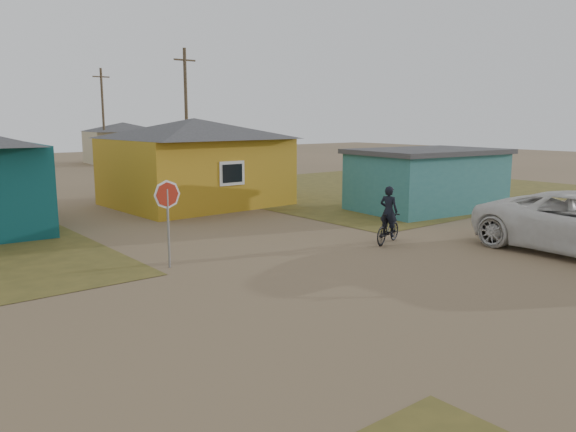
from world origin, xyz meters
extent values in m
plane|color=#7A6346|center=(0.00, 0.00, 0.00)|extent=(120.00, 120.00, 0.00)
cube|color=brown|center=(14.00, 13.00, 0.01)|extent=(20.00, 18.00, 0.00)
cube|color=#B98A1C|center=(2.50, 14.00, 1.50)|extent=(7.21, 6.24, 3.00)
pyramid|color=#353437|center=(2.50, 14.00, 3.45)|extent=(7.72, 6.76, 0.90)
cube|color=silver|center=(2.50, 10.97, 1.65)|extent=(1.20, 0.06, 1.00)
cube|color=black|center=(2.50, 10.94, 1.65)|extent=(0.95, 0.04, 0.75)
cube|color=#377A78|center=(9.50, 6.50, 1.20)|extent=(6.39, 4.61, 2.40)
cube|color=#353437|center=(9.50, 6.50, 2.50)|extent=(6.71, 4.93, 0.20)
cube|color=tan|center=(10.00, 40.00, 1.40)|extent=(6.41, 5.50, 2.80)
pyramid|color=#353437|center=(10.00, 40.00, 3.20)|extent=(6.95, 6.05, 0.80)
cylinder|color=brown|center=(6.50, 22.00, 4.00)|extent=(0.20, 0.20, 8.00)
cube|color=brown|center=(6.50, 22.00, 7.30)|extent=(1.40, 0.10, 0.10)
cylinder|color=brown|center=(7.50, 38.00, 4.00)|extent=(0.20, 0.20, 8.00)
cube|color=brown|center=(7.50, 38.00, 7.30)|extent=(1.40, 0.10, 0.10)
cylinder|color=gray|center=(-3.63, 4.62, 1.04)|extent=(0.06, 0.06, 2.07)
imported|color=black|center=(3.06, 2.98, 0.48)|extent=(1.66, 0.91, 0.96)
imported|color=black|center=(3.06, 2.98, 1.02)|extent=(0.53, 0.66, 1.58)
camera|label=1|loc=(-10.15, -8.45, 3.83)|focal=35.00mm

